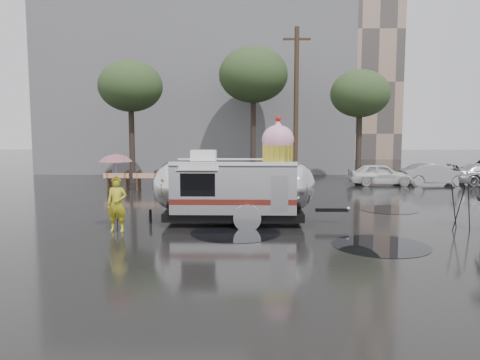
{
  "coord_description": "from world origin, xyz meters",
  "views": [
    {
      "loc": [
        -0.71,
        -13.83,
        3.03
      ],
      "look_at": [
        -0.76,
        1.28,
        1.42
      ],
      "focal_mm": 35.0,
      "sensor_mm": 36.0,
      "label": 1
    }
  ],
  "objects": [
    {
      "name": "grey_building",
      "position": [
        -4.0,
        24.0,
        6.5
      ],
      "size": [
        22.0,
        12.0,
        13.0
      ],
      "primitive_type": "cube",
      "color": "slate",
      "rests_on": "ground"
    },
    {
      "name": "tree_left",
      "position": [
        -7.0,
        13.0,
        5.48
      ],
      "size": [
        3.64,
        3.64,
        6.95
      ],
      "color": "#382D26",
      "rests_on": "ground"
    },
    {
      "name": "utility_pole",
      "position": [
        2.5,
        14.0,
        4.62
      ],
      "size": [
        1.6,
        0.28,
        9.0
      ],
      "color": "#473323",
      "rests_on": "ground"
    },
    {
      "name": "airstream_trailer",
      "position": [
        -0.88,
        1.27,
        1.25
      ],
      "size": [
        6.6,
        2.53,
        3.56
      ],
      "rotation": [
        0.0,
        0.0,
        -0.02
      ],
      "color": "silver",
      "rests_on": "ground"
    },
    {
      "name": "ground",
      "position": [
        0.0,
        0.0,
        0.0
      ],
      "size": [
        120.0,
        120.0,
        0.0
      ],
      "primitive_type": "plane",
      "color": "black",
      "rests_on": "ground"
    },
    {
      "name": "parked_cars",
      "position": [
        11.78,
        12.0,
        0.72
      ],
      "size": [
        13.2,
        1.9,
        1.5
      ],
      "color": "silver",
      "rests_on": "ground"
    },
    {
      "name": "person_left",
      "position": [
        -4.46,
        0.02,
        0.83
      ],
      "size": [
        0.6,
        0.41,
        1.66
      ],
      "primitive_type": "imported",
      "rotation": [
        0.0,
        0.0,
        -0.02
      ],
      "color": "gold",
      "rests_on": "ground"
    },
    {
      "name": "puddles",
      "position": [
        2.02,
        0.35,
        0.0
      ],
      "size": [
        8.3,
        8.05,
        0.01
      ],
      "color": "black",
      "rests_on": "ground"
    },
    {
      "name": "tripod",
      "position": [
        5.98,
        0.29,
        0.86
      ],
      "size": [
        0.55,
        0.6,
        1.46
      ],
      "rotation": [
        0.0,
        0.0,
        -0.1
      ],
      "color": "black",
      "rests_on": "ground"
    },
    {
      "name": "umbrella_pink",
      "position": [
        -4.46,
        0.02,
        1.96
      ],
      "size": [
        1.2,
        1.2,
        2.37
      ],
      "color": "pink",
      "rests_on": "ground"
    },
    {
      "name": "tree_mid",
      "position": [
        0.0,
        15.0,
        6.34
      ],
      "size": [
        4.2,
        4.2,
        8.03
      ],
      "color": "#382D26",
      "rests_on": "ground"
    },
    {
      "name": "tree_right",
      "position": [
        6.0,
        13.0,
        5.06
      ],
      "size": [
        3.36,
        3.36,
        6.42
      ],
      "color": "#382D26",
      "rests_on": "ground"
    },
    {
      "name": "barricade_row",
      "position": [
        -5.55,
        9.96,
        0.52
      ],
      "size": [
        4.3,
        0.8,
        1.0
      ],
      "color": "#473323",
      "rests_on": "ground"
    }
  ]
}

